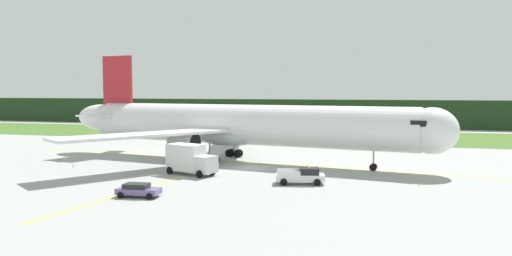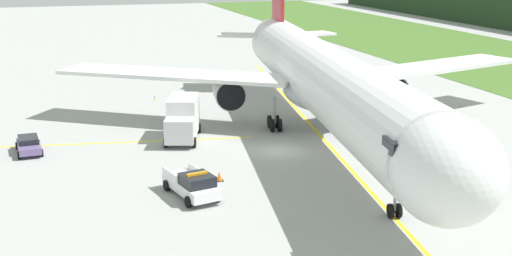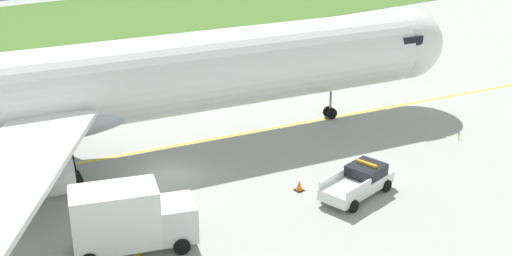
% 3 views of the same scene
% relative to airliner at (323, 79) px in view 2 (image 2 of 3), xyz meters
% --- Properties ---
extents(ground, '(320.00, 320.00, 0.00)m').
position_rel_airliner_xyz_m(ground, '(2.99, -5.11, -5.21)').
color(ground, '#9A9C99').
extents(taxiway_centerline_main, '(76.56, 12.40, 0.01)m').
position_rel_airliner_xyz_m(taxiway_centerline_main, '(0.50, -0.08, -5.21)').
color(taxiway_centerline_main, yellow).
rests_on(taxiway_centerline_main, ground).
extents(taxiway_centerline_spur, '(5.00, 29.81, 0.01)m').
position_rel_airliner_xyz_m(taxiway_centerline_spur, '(-3.98, -20.80, -5.21)').
color(taxiway_centerline_spur, yellow).
rests_on(taxiway_centerline_spur, ground).
extents(airliner, '(58.98, 47.19, 15.69)m').
position_rel_airliner_xyz_m(airliner, '(0.00, 0.00, 0.00)').
color(airliner, silver).
rests_on(airliner, ground).
extents(ops_pickup_truck, '(5.59, 3.22, 1.94)m').
position_rel_airliner_xyz_m(ops_pickup_truck, '(11.45, -14.08, -4.31)').
color(ops_pickup_truck, white).
rests_on(ops_pickup_truck, ground).
extents(catering_truck, '(6.76, 4.27, 3.83)m').
position_rel_airliner_xyz_m(catering_truck, '(-2.71, -11.87, -3.31)').
color(catering_truck, silver).
rests_on(catering_truck, ground).
extents(staff_car, '(4.26, 2.23, 1.30)m').
position_rel_airliner_xyz_m(staff_car, '(-2.59, -24.67, -4.51)').
color(staff_car, slate).
rests_on(staff_car, ground).
extents(apron_cone, '(0.55, 0.55, 0.69)m').
position_rel_airliner_xyz_m(apron_cone, '(8.80, -11.56, -4.87)').
color(apron_cone, black).
rests_on(apron_cone, ground).
extents(taxiway_edge_light_west, '(0.12, 0.12, 0.49)m').
position_rel_airliner_xyz_m(taxiway_edge_light_west, '(-19.31, -11.72, -4.94)').
color(taxiway_edge_light_west, yellow).
rests_on(taxiway_edge_light_west, ground).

